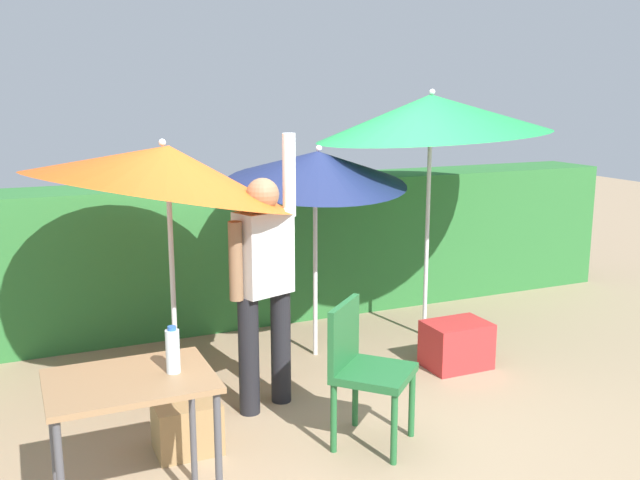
{
  "coord_description": "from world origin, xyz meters",
  "views": [
    {
      "loc": [
        -2.04,
        -4.29,
        2.15
      ],
      "look_at": [
        0.0,
        0.3,
        1.1
      ],
      "focal_mm": 39.9,
      "sensor_mm": 36.0,
      "label": 1
    }
  ],
  "objects_px": {
    "person_vendor": "(264,277)",
    "chair_plastic": "(363,365)",
    "crate_cardboard": "(187,427)",
    "folding_table": "(131,397)",
    "bottle_water": "(173,351)",
    "umbrella_yellow": "(317,167)",
    "cooler_box": "(456,345)",
    "umbrella_rainbow": "(165,169)",
    "umbrella_orange": "(431,115)"
  },
  "relations": [
    {
      "from": "umbrella_yellow",
      "to": "folding_table",
      "type": "xyz_separation_m",
      "value": [
        -1.79,
        -1.8,
        -0.88
      ]
    },
    {
      "from": "umbrella_yellow",
      "to": "chair_plastic",
      "type": "height_order",
      "value": "umbrella_yellow"
    },
    {
      "from": "folding_table",
      "to": "bottle_water",
      "type": "relative_size",
      "value": 3.33
    },
    {
      "from": "chair_plastic",
      "to": "cooler_box",
      "type": "bearing_deg",
      "value": 32.59
    },
    {
      "from": "chair_plastic",
      "to": "person_vendor",
      "type": "bearing_deg",
      "value": 117.81
    },
    {
      "from": "person_vendor",
      "to": "bottle_water",
      "type": "distance_m",
      "value": 1.34
    },
    {
      "from": "bottle_water",
      "to": "cooler_box",
      "type": "bearing_deg",
      "value": 24.23
    },
    {
      "from": "umbrella_yellow",
      "to": "cooler_box",
      "type": "distance_m",
      "value": 1.79
    },
    {
      "from": "bottle_water",
      "to": "umbrella_yellow",
      "type": "bearing_deg",
      "value": 49.01
    },
    {
      "from": "umbrella_rainbow",
      "to": "crate_cardboard",
      "type": "distance_m",
      "value": 1.72
    },
    {
      "from": "umbrella_rainbow",
      "to": "cooler_box",
      "type": "xyz_separation_m",
      "value": [
        2.16,
        -0.4,
        -1.45
      ]
    },
    {
      "from": "umbrella_orange",
      "to": "folding_table",
      "type": "relative_size",
      "value": 2.76
    },
    {
      "from": "chair_plastic",
      "to": "folding_table",
      "type": "height_order",
      "value": "chair_plastic"
    },
    {
      "from": "person_vendor",
      "to": "chair_plastic",
      "type": "height_order",
      "value": "person_vendor"
    },
    {
      "from": "crate_cardboard",
      "to": "folding_table",
      "type": "height_order",
      "value": "folding_table"
    },
    {
      "from": "umbrella_rainbow",
      "to": "person_vendor",
      "type": "relative_size",
      "value": 1.07
    },
    {
      "from": "umbrella_rainbow",
      "to": "umbrella_orange",
      "type": "height_order",
      "value": "umbrella_orange"
    },
    {
      "from": "cooler_box",
      "to": "bottle_water",
      "type": "xyz_separation_m",
      "value": [
        -2.48,
        -1.11,
        0.71
      ]
    },
    {
      "from": "umbrella_yellow",
      "to": "person_vendor",
      "type": "xyz_separation_m",
      "value": [
        -0.73,
        -0.78,
        -0.63
      ]
    },
    {
      "from": "umbrella_rainbow",
      "to": "crate_cardboard",
      "type": "relative_size",
      "value": 5.22
    },
    {
      "from": "umbrella_rainbow",
      "to": "umbrella_orange",
      "type": "distance_m",
      "value": 2.37
    },
    {
      "from": "cooler_box",
      "to": "folding_table",
      "type": "distance_m",
      "value": 2.95
    },
    {
      "from": "bottle_water",
      "to": "folding_table",
      "type": "bearing_deg",
      "value": 175.84
    },
    {
      "from": "cooler_box",
      "to": "crate_cardboard",
      "type": "relative_size",
      "value": 1.28
    },
    {
      "from": "umbrella_rainbow",
      "to": "chair_plastic",
      "type": "distance_m",
      "value": 1.88
    },
    {
      "from": "umbrella_orange",
      "to": "crate_cardboard",
      "type": "xyz_separation_m",
      "value": [
        -2.44,
        -1.2,
        -1.79
      ]
    },
    {
      "from": "chair_plastic",
      "to": "crate_cardboard",
      "type": "distance_m",
      "value": 1.13
    },
    {
      "from": "person_vendor",
      "to": "chair_plastic",
      "type": "relative_size",
      "value": 2.11
    },
    {
      "from": "crate_cardboard",
      "to": "bottle_water",
      "type": "relative_size",
      "value": 1.61
    },
    {
      "from": "umbrella_rainbow",
      "to": "person_vendor",
      "type": "bearing_deg",
      "value": -41.93
    },
    {
      "from": "umbrella_rainbow",
      "to": "chair_plastic",
      "type": "height_order",
      "value": "umbrella_rainbow"
    },
    {
      "from": "umbrella_yellow",
      "to": "crate_cardboard",
      "type": "distance_m",
      "value": 2.29
    },
    {
      "from": "crate_cardboard",
      "to": "chair_plastic",
      "type": "bearing_deg",
      "value": -17.67
    },
    {
      "from": "cooler_box",
      "to": "bottle_water",
      "type": "height_order",
      "value": "bottle_water"
    },
    {
      "from": "chair_plastic",
      "to": "umbrella_orange",
      "type": "bearing_deg",
      "value": 47.19
    },
    {
      "from": "umbrella_orange",
      "to": "umbrella_rainbow",
      "type": "bearing_deg",
      "value": -171.85
    },
    {
      "from": "chair_plastic",
      "to": "bottle_water",
      "type": "height_order",
      "value": "bottle_water"
    },
    {
      "from": "person_vendor",
      "to": "crate_cardboard",
      "type": "bearing_deg",
      "value": -148.59
    },
    {
      "from": "umbrella_rainbow",
      "to": "cooler_box",
      "type": "distance_m",
      "value": 2.63
    },
    {
      "from": "umbrella_rainbow",
      "to": "chair_plastic",
      "type": "relative_size",
      "value": 2.27
    },
    {
      "from": "crate_cardboard",
      "to": "umbrella_yellow",
      "type": "bearing_deg",
      "value": 40.37
    },
    {
      "from": "bottle_water",
      "to": "person_vendor",
      "type": "bearing_deg",
      "value": 50.82
    },
    {
      "from": "umbrella_rainbow",
      "to": "folding_table",
      "type": "xyz_separation_m",
      "value": [
        -0.53,
        -1.5,
        -0.95
      ]
    },
    {
      "from": "chair_plastic",
      "to": "folding_table",
      "type": "xyz_separation_m",
      "value": [
        -1.44,
        -0.3,
        0.17
      ]
    },
    {
      "from": "folding_table",
      "to": "person_vendor",
      "type": "bearing_deg",
      "value": 44.02
    },
    {
      "from": "crate_cardboard",
      "to": "folding_table",
      "type": "relative_size",
      "value": 0.48
    },
    {
      "from": "umbrella_rainbow",
      "to": "person_vendor",
      "type": "distance_m",
      "value": 1.0
    },
    {
      "from": "umbrella_rainbow",
      "to": "umbrella_yellow",
      "type": "height_order",
      "value": "umbrella_rainbow"
    },
    {
      "from": "person_vendor",
      "to": "cooler_box",
      "type": "distance_m",
      "value": 1.8
    },
    {
      "from": "cooler_box",
      "to": "crate_cardboard",
      "type": "bearing_deg",
      "value": -168.28
    }
  ]
}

